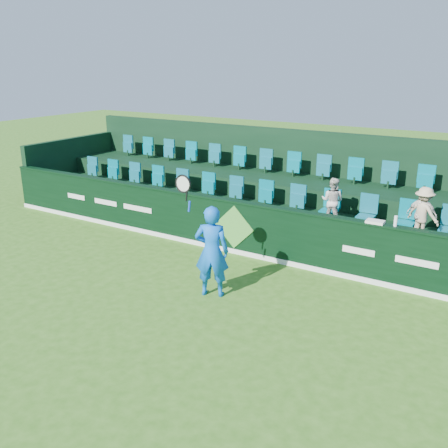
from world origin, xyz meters
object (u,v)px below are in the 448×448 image
Objects in this scene: spectator_middle at (422,215)px; drinks_bottle at (396,221)px; spectator_left at (332,201)px; towel at (375,222)px; spectator_right at (423,213)px; tennis_player at (211,251)px.

drinks_bottle is at bearing 79.34° from spectator_middle.
spectator_middle reaches higher than drinks_bottle.
spectator_left is 1.75m from towel.
towel is at bearing 180.00° from drinks_bottle.
spectator_right is 3.20× the size of towel.
spectator_middle is 0.94× the size of spectator_right.
spectator_left is (1.26, 3.44, 0.41)m from tennis_player.
spectator_middle is (2.06, 0.00, -0.02)m from spectator_left.
spectator_middle is at bearing 179.32° from spectator_left.
drinks_bottle is at bearing 146.72° from spectator_left.
tennis_player is 2.11× the size of spectator_right.
spectator_left reaches higher than spectator_middle.
drinks_bottle is at bearing 37.54° from tennis_player.
towel is (-0.72, -1.12, 0.02)m from spectator_middle.
towel is at bearing 139.45° from spectator_left.
spectator_right is at bearing 45.72° from tennis_player.
spectator_left is 2.08m from drinks_bottle.
tennis_player is 6.77× the size of towel.
towel is (1.34, -1.12, 0.01)m from spectator_left.
spectator_right is at bearing -175.18° from spectator_middle.
spectator_left is 0.96× the size of spectator_right.
tennis_player reaches higher than drinks_bottle.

